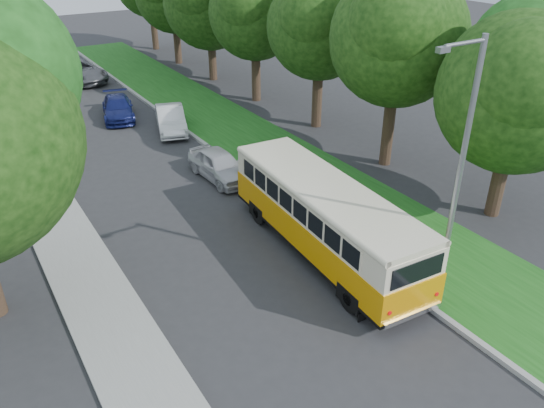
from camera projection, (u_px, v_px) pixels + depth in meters
ground at (279, 299)px, 16.50m from camera, size 120.00×120.00×0.00m
curb at (287, 204)px, 21.88m from camera, size 0.20×70.00×0.15m
grass_verge at (332, 190)px, 22.98m from camera, size 4.50×70.00×0.13m
sidewalk at (80, 267)px, 17.94m from camera, size 2.20×70.00×0.12m
treeline at (147, 13)px, 28.54m from camera, size 24.27×41.91×9.46m
lamppost_near at (458, 170)px, 14.54m from camera, size 1.71×0.16×8.00m
lamppost_far at (4, 75)px, 24.23m from camera, size 1.71×0.16×7.50m
warning_sign at (37, 152)px, 22.48m from camera, size 0.56×0.10×2.50m
vintage_bus at (324, 220)px, 18.14m from camera, size 2.94×9.29×2.72m
car_silver at (219, 165)px, 23.87m from camera, size 1.75×3.95×1.32m
car_white at (171, 119)px, 29.22m from camera, size 2.60×4.37×1.36m
car_blue at (118, 108)px, 31.14m from camera, size 2.72×4.51×1.22m
car_grey at (78, 71)px, 38.03m from camera, size 3.71×5.84×1.50m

